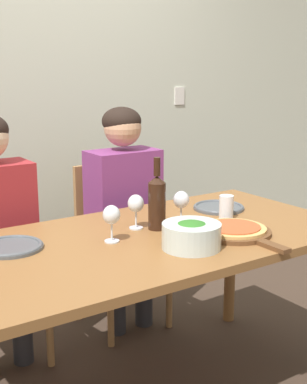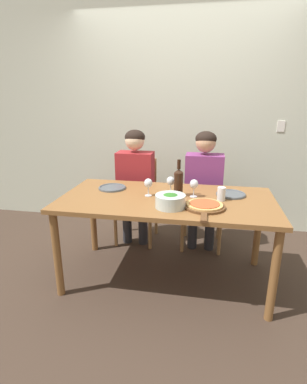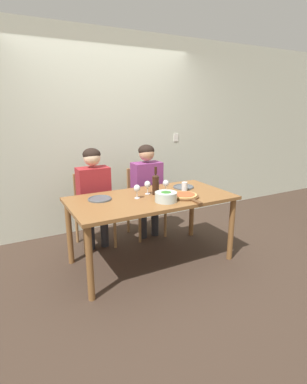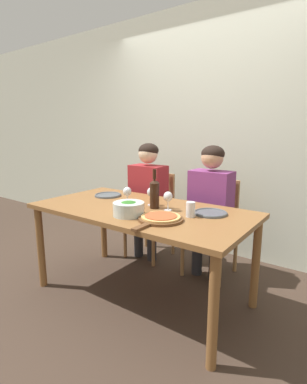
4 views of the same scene
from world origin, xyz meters
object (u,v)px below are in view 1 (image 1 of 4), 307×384
Objects in this scene: person_man at (125,198)px; chair_right at (116,237)px; wine_bottle at (157,201)px; pizza_on_board at (235,231)px; dinner_plate_right at (219,207)px; wine_glass_centre at (136,205)px; wine_glass_right at (181,201)px; wine_glass_left at (111,217)px; water_tumbler at (226,207)px; broccoli_bowl at (191,235)px; dinner_plate_left at (11,247)px.

chair_right is at bearing 90.00° from person_man.
person_man is 3.97× the size of wine_bottle.
pizza_on_board is (0.22, -0.25, -0.11)m from wine_bottle.
person_man is 4.99× the size of dinner_plate_right.
person_man is 0.65m from wine_bottle.
dinner_plate_right is 1.65× the size of wine_glass_centre.
wine_glass_right is at bearing -95.85° from chair_right.
wine_glass_left is at bearing -125.06° from person_man.
water_tumbler is at bearing -0.60° from wine_glass_left.
broccoli_bowl is 0.45m from water_tumbler.
wine_bottle is at bearing 132.24° from pizza_on_board.
person_man is at bearing 54.94° from wine_glass_left.
chair_right is 0.95m from wine_glass_left.
wine_glass_left is at bearing 156.60° from pizza_on_board.
water_tumbler is at bearing -13.76° from wine_glass_centre.
water_tumbler reaches higher than broccoli_bowl.
dinner_plate_right is (1.05, -0.00, 0.00)m from dinner_plate_left.
wine_glass_left reaches higher than dinner_plate_left.
broccoli_bowl is 0.34m from wine_glass_centre.
wine_glass_left is (-0.22, 0.24, 0.05)m from broccoli_bowl.
wine_glass_right is at bearing -96.90° from person_man.
pizza_on_board is 0.24m from water_tumbler.
broccoli_bowl is at bearing -172.71° from pizza_on_board.
person_man reaches higher than wine_glass_right.
broccoli_bowl reaches higher than dinner_plate_right.
dinner_plate_right is 0.41m from pizza_on_board.
wine_glass_centre is at bearing 134.46° from pizza_on_board.
chair_right reaches higher than water_tumbler.
broccoli_bowl is 0.92× the size of dinner_plate_right.
water_tumbler is at bearing -11.96° from wine_glass_right.
chair_right reaches higher than dinner_plate_right.
wine_glass_right is at bearing -7.99° from dinner_plate_left.
broccoli_bowl is 0.33m from wine_glass_left.
broccoli_bowl is 0.70m from dinner_plate_left.
wine_glass_centre is at bearing 96.92° from broccoli_bowl.
dinner_plate_right is 0.52m from wine_glass_centre.
wine_bottle is 2.07× the size of wine_glass_right.
wine_glass_right is 0.21m from wine_glass_centre.
water_tumbler is at bearing 31.04° from broccoli_bowl.
person_man is 11.29× the size of water_tumbler.
wine_glass_left is at bearing -168.14° from dinner_plate_right.
broccoli_bowl is 0.61m from dinner_plate_right.
broccoli_bowl is at bearing -140.99° from dinner_plate_right.
chair_right is 6.03× the size of wine_glass_centre.
person_man is 0.79m from wine_glass_left.
pizza_on_board is 0.28m from wine_glass_right.
wine_bottle is at bearing 179.22° from wine_glass_right.
wine_glass_right is (0.13, -0.00, -0.02)m from wine_bottle.
broccoli_bowl is 1.52× the size of wine_glass_centre.
pizza_on_board is at bearing -68.75° from wine_glass_right.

